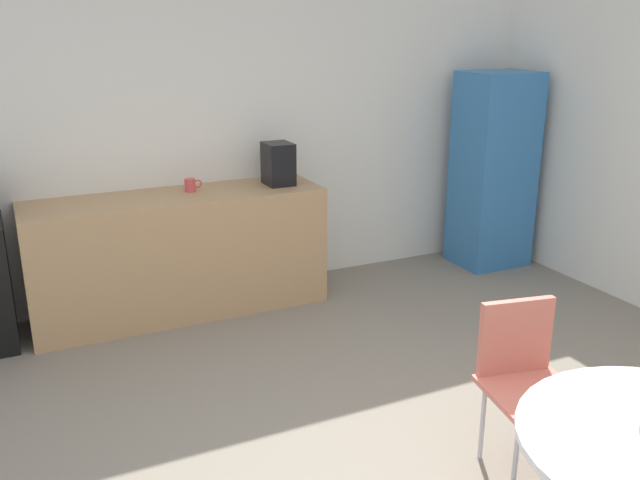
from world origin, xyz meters
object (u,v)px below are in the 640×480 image
(chair_coral, at_px, (523,367))
(coffee_maker, at_px, (278,164))
(mug_white, at_px, (191,185))
(locker_cabinet, at_px, (493,170))

(chair_coral, xyz_separation_m, coffee_maker, (-0.23, 2.54, 0.54))
(mug_white, height_order, coffee_maker, coffee_maker)
(locker_cabinet, height_order, coffee_maker, locker_cabinet)
(chair_coral, distance_m, mug_white, 2.79)
(locker_cabinet, distance_m, mug_white, 2.66)
(chair_coral, xyz_separation_m, mug_white, (-0.90, 2.60, 0.43))
(coffee_maker, bearing_deg, chair_coral, -84.81)
(chair_coral, bearing_deg, coffee_maker, 95.19)
(coffee_maker, bearing_deg, locker_cabinet, -2.89)
(coffee_maker, bearing_deg, mug_white, 174.30)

